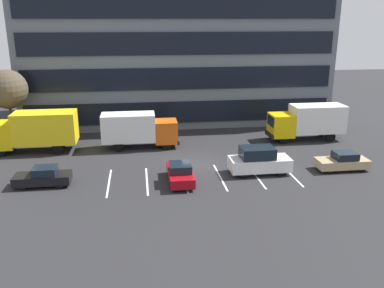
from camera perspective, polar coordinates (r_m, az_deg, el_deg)
The scene contains 11 objects.
ground_plane at distance 33.84m, azimuth 0.62°, elevation -2.83°, with size 120.00×120.00×0.00m, color #262628.
office_building at distance 49.81m, azimuth -2.35°, elevation 12.14°, with size 34.09×13.89×14.40m.
lot_markings at distance 30.92m, azimuth 1.46°, elevation -4.82°, with size 14.14×5.40×0.01m.
box_truck_orange at distance 37.93m, azimuth -7.59°, elevation 2.16°, with size 7.08×2.34×3.28m.
box_truck_yellow at distance 41.77m, azimuth 16.02°, elevation 3.20°, with size 7.52×2.49×3.49m.
box_truck_yellow_all at distance 39.10m, azimuth -21.35°, elevation 1.88°, with size 7.88×2.61×3.65m.
sedan_black at distance 31.26m, azimuth -20.25°, elevation -4.37°, with size 3.97×1.66×1.42m.
sedan_tan at distance 34.56m, azimuth 20.46°, elevation -2.31°, with size 4.11×1.72×1.47m.
suv_white at distance 31.96m, azimuth 9.42°, elevation -2.34°, with size 4.73×2.00×2.14m.
sedan_maroon at distance 29.96m, azimuth -1.68°, elevation -4.12°, with size 1.75×4.19×1.50m.
bare_tree at distance 42.82m, azimuth -24.57°, elevation 7.02°, with size 3.76×3.76×7.05m.
Camera 1 is at (-4.55, -31.46, 11.61)m, focal length 37.83 mm.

